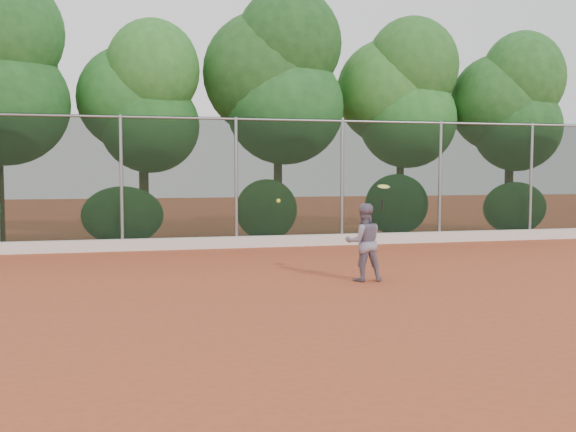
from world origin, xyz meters
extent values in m
plane|color=#A94727|center=(0.00, 0.00, 0.00)|extent=(80.00, 80.00, 0.00)
cube|color=silver|center=(0.00, 6.82, 0.15)|extent=(24.00, 0.20, 0.30)
imported|color=gray|center=(1.48, 1.09, 0.73)|extent=(0.75, 0.60, 1.46)
cube|color=black|center=(0.00, 7.00, 1.75)|extent=(24.00, 0.01, 3.50)
cylinder|color=gray|center=(0.00, 7.00, 3.45)|extent=(24.00, 0.06, 0.06)
cylinder|color=gray|center=(-3.00, 7.00, 1.75)|extent=(0.09, 0.09, 3.50)
cylinder|color=gray|center=(0.00, 7.00, 1.75)|extent=(0.09, 0.09, 3.50)
cylinder|color=gray|center=(3.00, 7.00, 1.75)|extent=(0.09, 0.09, 3.50)
cylinder|color=gray|center=(6.00, 7.00, 1.75)|extent=(0.09, 0.09, 3.50)
cylinder|color=gray|center=(9.00, 7.00, 1.75)|extent=(0.09, 0.09, 3.50)
cylinder|color=#442E1A|center=(-6.30, 8.90, 1.45)|extent=(0.24, 0.24, 2.90)
ellipsoid|color=#2B6A28|center=(-6.10, 8.80, 3.90)|extent=(3.50, 2.90, 3.40)
ellipsoid|color=#2D6F2A|center=(-6.00, 8.70, 5.80)|extent=(3.10, 2.60, 3.20)
cylinder|color=#462A1A|center=(-2.40, 9.30, 1.20)|extent=(0.28, 0.28, 2.40)
ellipsoid|color=#1D511B|center=(-2.20, 9.20, 3.40)|extent=(2.90, 2.40, 2.80)
ellipsoid|color=#205C1F|center=(-2.70, 9.50, 4.20)|extent=(3.20, 2.70, 3.10)
ellipsoid|color=#286322|center=(-2.10, 9.00, 5.00)|extent=(2.70, 2.30, 2.90)
cylinder|color=#47301B|center=(1.60, 9.00, 1.50)|extent=(0.26, 0.26, 3.00)
ellipsoid|color=#2C722B|center=(1.80, 8.90, 4.00)|extent=(3.60, 3.00, 3.50)
ellipsoid|color=#2D6627|center=(1.30, 9.20, 5.00)|extent=(3.90, 3.20, 3.80)
ellipsoid|color=#296325|center=(1.90, 8.80, 5.90)|extent=(3.20, 2.70, 3.30)
cylinder|color=#412F19|center=(5.70, 9.20, 1.35)|extent=(0.24, 0.24, 2.70)
ellipsoid|color=#216121|center=(5.90, 9.10, 3.70)|extent=(3.20, 2.70, 3.10)
ellipsoid|color=#296321|center=(5.40, 9.40, 4.60)|extent=(3.50, 2.90, 3.40)
ellipsoid|color=#22541D|center=(6.00, 9.00, 5.40)|extent=(3.00, 2.50, 3.10)
cylinder|color=#3E2417|center=(9.40, 8.80, 1.25)|extent=(0.28, 0.28, 2.50)
ellipsoid|color=#2B6A28|center=(9.60, 8.70, 3.50)|extent=(3.00, 2.50, 2.90)
ellipsoid|color=#31702A|center=(9.10, 9.00, 4.30)|extent=(3.30, 2.80, 3.20)
ellipsoid|color=#33742C|center=(9.70, 8.60, 5.10)|extent=(2.80, 2.40, 3.00)
ellipsoid|color=#34732C|center=(-3.00, 7.80, 0.85)|extent=(2.20, 1.16, 1.60)
ellipsoid|color=#366D29|center=(1.00, 7.80, 0.95)|extent=(1.80, 1.04, 1.76)
ellipsoid|color=#245F24|center=(5.00, 7.80, 1.05)|extent=(2.00, 1.10, 1.84)
ellipsoid|color=#2E6627|center=(9.00, 7.80, 0.90)|extent=(2.16, 1.12, 1.64)
cylinder|color=black|center=(1.83, 1.07, 1.42)|extent=(0.05, 0.12, 0.26)
torus|color=black|center=(1.83, 1.01, 1.77)|extent=(0.30, 0.30, 0.11)
cylinder|color=#CBDF41|center=(1.83, 1.01, 1.77)|extent=(0.26, 0.25, 0.08)
sphere|color=#E2F938|center=(-0.05, 1.54, 1.50)|extent=(0.07, 0.07, 0.07)
camera|label=1|loc=(-2.67, -10.16, 2.05)|focal=40.00mm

